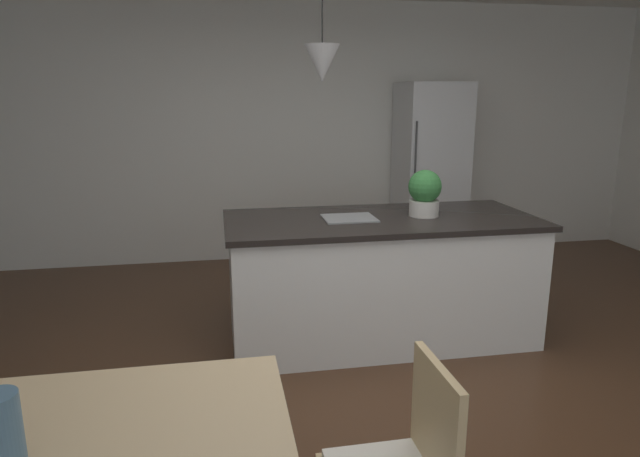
{
  "coord_description": "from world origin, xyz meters",
  "views": [
    {
      "loc": [
        -0.73,
        -2.66,
        1.74
      ],
      "look_at": [
        -0.22,
        0.11,
        1.06
      ],
      "focal_mm": 30.99,
      "sensor_mm": 36.0,
      "label": 1
    }
  ],
  "objects_px": {
    "potted_plant_on_island": "(425,192)",
    "vase_on_dining_table": "(1,435)",
    "refrigerator": "(430,173)",
    "kitchen_island": "(380,277)"
  },
  "relations": [
    {
      "from": "refrigerator",
      "to": "potted_plant_on_island",
      "type": "height_order",
      "value": "refrigerator"
    },
    {
      "from": "refrigerator",
      "to": "potted_plant_on_island",
      "type": "bearing_deg",
      "value": -112.59
    },
    {
      "from": "refrigerator",
      "to": "vase_on_dining_table",
      "type": "distance_m",
      "value": 4.96
    },
    {
      "from": "kitchen_island",
      "to": "vase_on_dining_table",
      "type": "relative_size",
      "value": 9.24
    },
    {
      "from": "kitchen_island",
      "to": "vase_on_dining_table",
      "type": "xyz_separation_m",
      "value": [
        -1.72,
        -2.23,
        0.39
      ]
    },
    {
      "from": "potted_plant_on_island",
      "to": "vase_on_dining_table",
      "type": "bearing_deg",
      "value": -132.4
    },
    {
      "from": "refrigerator",
      "to": "potted_plant_on_island",
      "type": "distance_m",
      "value": 2.02
    },
    {
      "from": "potted_plant_on_island",
      "to": "vase_on_dining_table",
      "type": "xyz_separation_m",
      "value": [
        -2.03,
        -2.23,
        -0.21
      ]
    },
    {
      "from": "kitchen_island",
      "to": "potted_plant_on_island",
      "type": "xyz_separation_m",
      "value": [
        0.31,
        -0.0,
        0.61
      ]
    },
    {
      "from": "potted_plant_on_island",
      "to": "vase_on_dining_table",
      "type": "relative_size",
      "value": 1.39
    }
  ]
}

